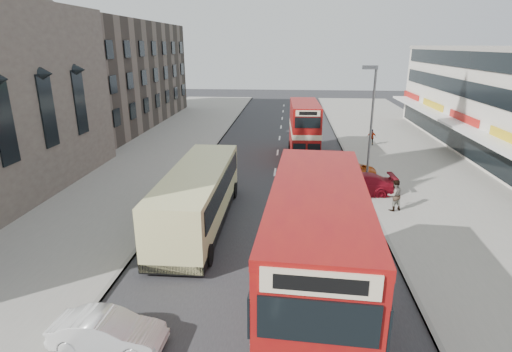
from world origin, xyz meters
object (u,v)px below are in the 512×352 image
at_px(bus_main, 315,274).
at_px(car_left_front, 108,332).
at_px(street_lamp, 371,116).
at_px(car_right_b, 349,171).
at_px(pedestrian_near, 394,195).
at_px(cyclist, 334,174).
at_px(coach, 198,195).
at_px(bus_second, 304,130).
at_px(car_right_a, 356,185).
at_px(pedestrian_far, 372,137).

distance_m(bus_main, car_left_front, 6.95).
relative_size(street_lamp, car_right_b, 2.11).
xyz_separation_m(pedestrian_near, cyclist, (-2.90, 5.35, -0.48)).
distance_m(coach, pedestrian_near, 11.29).
xyz_separation_m(bus_second, cyclist, (2.02, -6.51, -1.80)).
bearing_deg(car_left_front, pedestrian_near, -41.76).
relative_size(car_right_b, cyclist, 2.04).
relative_size(bus_main, bus_second, 1.18).
height_order(bus_second, coach, bus_second).
distance_m(car_left_front, car_right_a, 18.08).
distance_m(bus_main, coach, 10.88).
bearing_deg(cyclist, bus_main, -94.78).
bearing_deg(pedestrian_near, pedestrian_far, -120.13).
distance_m(car_right_a, car_right_b, 3.49).
bearing_deg(car_left_front, coach, -2.73).
bearing_deg(car_right_a, pedestrian_near, 28.90).
xyz_separation_m(bus_main, pedestrian_near, (5.28, 11.79, -1.74)).
height_order(bus_main, car_right_a, bus_main).
bearing_deg(car_right_b, coach, -45.77).
bearing_deg(street_lamp, car_left_front, -122.54).
bearing_deg(bus_second, pedestrian_far, -147.47).
bearing_deg(bus_second, car_right_a, 107.56).
height_order(coach, car_left_front, coach).
bearing_deg(street_lamp, pedestrian_far, 77.71).
relative_size(bus_main, car_left_front, 2.70).
bearing_deg(pedestrian_near, cyclist, -85.64).
bearing_deg(pedestrian_far, pedestrian_near, -88.68).
distance_m(bus_main, car_right_b, 18.57).
bearing_deg(pedestrian_far, bus_main, -96.62).
height_order(car_right_a, pedestrian_near, pedestrian_near).
bearing_deg(street_lamp, bus_main, -105.00).
bearing_deg(street_lamp, car_right_a, -112.43).
distance_m(car_left_front, pedestrian_near, 16.99).
height_order(car_left_front, car_right_b, car_left_front).
relative_size(street_lamp, bus_second, 0.97).
height_order(bus_main, car_left_front, bus_main).
bearing_deg(car_left_front, bus_main, -84.21).
bearing_deg(car_right_b, car_right_a, 0.84).
distance_m(car_left_front, car_right_b, 21.04).
height_order(bus_main, bus_second, bus_main).
bearing_deg(street_lamp, car_right_b, 136.74).
height_order(bus_main, pedestrian_near, bus_main).
height_order(street_lamp, car_left_front, street_lamp).
relative_size(car_left_front, car_right_a, 0.75).
bearing_deg(car_left_front, pedestrian_far, -22.93).
bearing_deg(bus_second, street_lamp, 120.87).
distance_m(bus_main, pedestrian_far, 29.13).
distance_m(car_right_a, pedestrian_far, 14.04).
height_order(pedestrian_near, pedestrian_far, pedestrian_near).
distance_m(bus_main, bus_second, 23.66).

